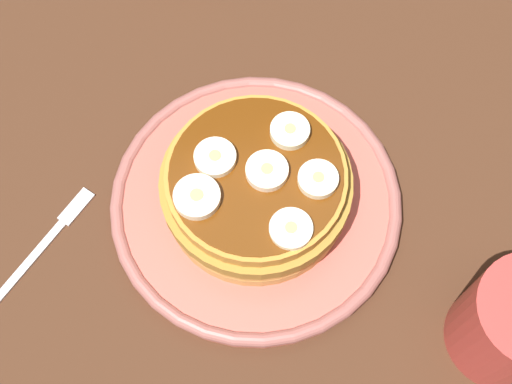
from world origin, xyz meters
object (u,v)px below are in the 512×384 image
Objects in this scene: plate at (256,203)px; pancake_stack at (256,189)px; banana_slice_0 at (267,167)px; banana_slice_1 at (290,131)px; banana_slice_2 at (291,229)px; banana_slice_3 at (197,197)px; banana_slice_5 at (215,158)px; fork at (46,242)px; banana_slice_4 at (318,179)px.

plate is 1.53× the size of pancake_stack.
pancake_stack is 3.15cm from banana_slice_0.
plate is 7.81× the size of banana_slice_1.
banana_slice_2 is 0.91× the size of banana_slice_3.
plate is at bearing -24.03° from banana_slice_5.
banana_slice_3 is 15.02cm from fork.
pancake_stack is at bearing -129.32° from banana_slice_1.
banana_slice_1 reaches higher than fork.
banana_slice_0 is 1.05× the size of banana_slice_1.
banana_slice_4 is (4.72, -0.75, 2.97)cm from pancake_stack.
banana_slice_1 and banana_slice_5 have the same top height.
banana_slice_1 is at bearing 49.78° from plate.
banana_slice_1 is 4.65cm from banana_slice_4.
banana_slice_0 reaches higher than plate.
banana_slice_0 is 1.00× the size of banana_slice_5.
banana_slice_5 is (-5.94, -1.99, -0.05)cm from banana_slice_1.
pancake_stack is at bearing 170.91° from banana_slice_4.
banana_slice_3 is (-6.89, 2.87, 0.14)cm from banana_slice_2.
fork is at bearing 172.79° from banana_slice_2.
banana_slice_1 is (2.88, 3.51, 2.98)cm from pancake_stack.
banana_slice_4 is (3.84, -1.25, -0.02)cm from banana_slice_0.
banana_slice_5 is at bearing 66.03° from banana_slice_3.
banana_slice_3 is at bearing -157.34° from banana_slice_0.
pancake_stack reaches higher than fork.
banana_slice_3 is (-5.39, -2.25, 0.01)cm from banana_slice_0.
banana_slice_3 reaches higher than banana_slice_5.
banana_slice_0 is (0.87, 0.50, 2.99)cm from pancake_stack.
pancake_stack is at bearing 117.16° from banana_slice_2.
banana_slice_1 reaches higher than banana_slice_2.
banana_slice_4 reaches higher than banana_slice_2.
banana_slice_4 is (9.23, 1.00, -0.03)cm from banana_slice_3.
pancake_stack is 4.87× the size of banana_slice_0.
banana_slice_4 is at bearing 6.16° from banana_slice_3.
banana_slice_5 is at bearing 165.34° from banana_slice_0.
banana_slice_1 is 0.29× the size of fork.
plate is at bearing -157.33° from banana_slice_0.
plate is 7.60cm from banana_slice_1.
fork is at bearing -164.88° from banana_slice_1.
banana_slice_5 is at bearing 155.97° from plate.
banana_slice_0 is at bearing 106.31° from banana_slice_2.
plate is 7.93cm from banana_slice_3.
plate is at bearing -130.22° from banana_slice_1.
fork is (-17.77, -2.07, -4.06)cm from pancake_stack.
banana_slice_0 is at bearing 161.94° from banana_slice_4.
banana_slice_2 is at bearing -62.84° from pancake_stack.
fork is (-22.49, -1.31, -7.03)cm from banana_slice_4.
banana_slice_2 is (1.50, -5.12, -0.13)cm from banana_slice_0.
pancake_stack is 4.48× the size of banana_slice_3.
banana_slice_3 reaches higher than plate.
pancake_stack is 18.35cm from fork.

